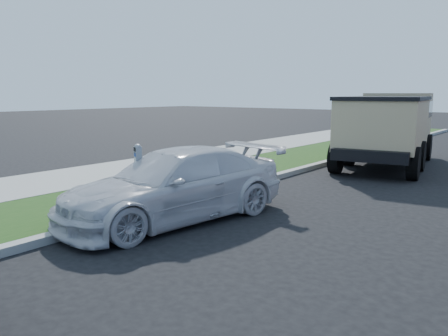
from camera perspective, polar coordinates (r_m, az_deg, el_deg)
The scene contains 5 objects.
ground at distance 8.03m, azimuth 3.32°, elevation -9.07°, with size 120.00×120.00×0.00m, color black.
streetside at distance 13.15m, azimuth -11.45°, elevation -1.50°, with size 6.12×50.00×0.15m.
parking_meter at distance 9.24m, azimuth -11.15°, elevation 0.69°, with size 0.23×0.20×1.42m.
white_wagon at distance 9.08m, azimuth -6.33°, elevation -2.14°, with size 2.03×5.00×1.45m, color silver.
dump_truck at distance 16.97m, azimuth 20.72°, elevation 5.30°, with size 3.59×6.94×2.59m.
Camera 1 is at (4.41, -6.19, 2.58)m, focal length 35.00 mm.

